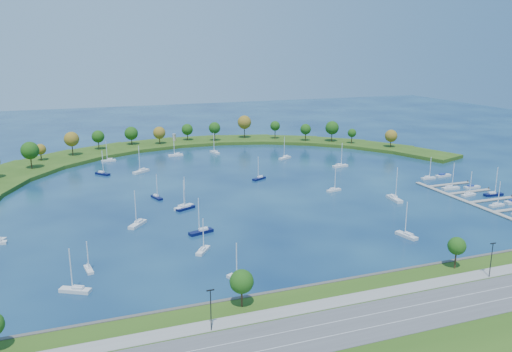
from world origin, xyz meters
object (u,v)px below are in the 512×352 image
object	(u,v)px
moored_boat_10	(340,165)
docked_boat_7	(493,194)
moored_boat_9	(88,268)
moored_boat_11	(259,178)
moored_boat_1	(334,189)
moored_boat_15	(186,207)
moored_boat_20	(394,198)
moored_boat_21	(407,235)
moored_boat_2	(285,157)
moored_boat_4	(157,197)
moored_boat_8	(102,173)
dock_system	(495,205)
moored_boat_13	(184,206)
docked_boat_8	(451,187)
moored_boat_5	(215,152)
moored_boat_19	(138,223)
docked_boat_11	(443,175)
moored_boat_0	(203,249)
docked_boat_4	(497,204)
moored_boat_18	(109,160)
moored_boat_12	(176,155)
docked_boat_10	(428,177)
moored_boat_7	(141,171)
moored_boat_16	(238,278)
moored_boat_17	(75,289)
docked_boat_9	(472,187)
harbor_tower	(174,137)
docked_boat_6	(469,194)
moored_boat_6	(201,231)

from	to	relation	value
moored_boat_10	docked_boat_7	bearing A→B (deg)	-70.25
moored_boat_9	moored_boat_11	size ratio (longest dim) A/B	0.81
moored_boat_1	moored_boat_15	world-z (taller)	moored_boat_15
moored_boat_20	moored_boat_21	xyz separation A→B (m)	(-21.53, -38.14, -0.07)
moored_boat_2	moored_boat_21	bearing A→B (deg)	56.26
moored_boat_21	moored_boat_4	bearing A→B (deg)	31.93
moored_boat_8	docked_boat_7	xyz separation A→B (m)	(158.09, -98.15, 0.00)
dock_system	moored_boat_13	bearing A→B (deg)	161.19
moored_boat_13	docked_boat_8	world-z (taller)	moored_boat_13
moored_boat_1	docked_boat_7	distance (m)	69.33
moored_boat_5	moored_boat_19	world-z (taller)	moored_boat_19
moored_boat_20	docked_boat_11	size ratio (longest dim) A/B	1.63
moored_boat_0	moored_boat_20	distance (m)	94.54
moored_boat_2	docked_boat_4	bearing A→B (deg)	82.73
moored_boat_9	moored_boat_18	xyz separation A→B (m)	(17.87, 148.10, 0.06)
moored_boat_12	docked_boat_7	xyz separation A→B (m)	(113.98, -129.77, -0.00)
docked_boat_10	moored_boat_2	bearing A→B (deg)	125.79
moored_boat_5	moored_boat_7	world-z (taller)	moored_boat_7
docked_boat_8	moored_boat_20	bearing A→B (deg)	-167.11
moored_boat_16	docked_boat_8	xyz separation A→B (m)	(120.80, 55.86, 0.04)
moored_boat_19	moored_boat_20	bearing A→B (deg)	125.10
moored_boat_17	moored_boat_15	bearing A→B (deg)	-96.42
dock_system	docked_boat_10	bearing A→B (deg)	86.69
docked_boat_9	moored_boat_8	bearing A→B (deg)	152.95
harbor_tower	moored_boat_7	xyz separation A→B (m)	(-32.14, -72.97, -3.39)
moored_boat_15	moored_boat_17	bearing A→B (deg)	27.09
moored_boat_2	docked_boat_6	world-z (taller)	moored_boat_2
moored_boat_4	docked_boat_4	xyz separation A→B (m)	(128.78, -59.33, -0.01)
moored_boat_6	docked_boat_4	size ratio (longest dim) A/B	1.25
docked_boat_6	docked_boat_8	bearing A→B (deg)	80.32
moored_boat_2	moored_boat_11	bearing A→B (deg)	22.58
moored_boat_9	moored_boat_8	bearing A→B (deg)	165.52
moored_boat_4	docked_boat_6	xyz separation A→B (m)	(128.78, -43.38, -0.00)
moored_boat_1	moored_boat_13	bearing A→B (deg)	169.10
harbor_tower	docked_boat_8	bearing A→B (deg)	-58.01
moored_boat_15	moored_boat_19	world-z (taller)	moored_boat_19
moored_boat_19	docked_boat_8	world-z (taller)	moored_boat_19
moored_boat_7	docked_boat_9	distance (m)	161.85
moored_boat_8	docked_boat_10	world-z (taller)	moored_boat_8
moored_boat_10	moored_boat_11	xyz separation A→B (m)	(-50.46, -9.76, -0.05)
docked_boat_11	moored_boat_13	bearing A→B (deg)	176.78
moored_boat_2	docked_boat_8	world-z (taller)	moored_boat_2
moored_boat_9	moored_boat_0	bearing A→B (deg)	84.91
moored_boat_7	docked_boat_11	distance (m)	153.48
moored_boat_18	moored_boat_9	bearing A→B (deg)	79.86
moored_boat_16	docked_boat_6	world-z (taller)	moored_boat_16
moored_boat_0	moored_boat_15	world-z (taller)	moored_boat_15
moored_boat_7	moored_boat_12	distance (m)	41.97
moored_boat_7	moored_boat_11	bearing A→B (deg)	109.87
moored_boat_6	moored_boat_13	distance (m)	30.09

